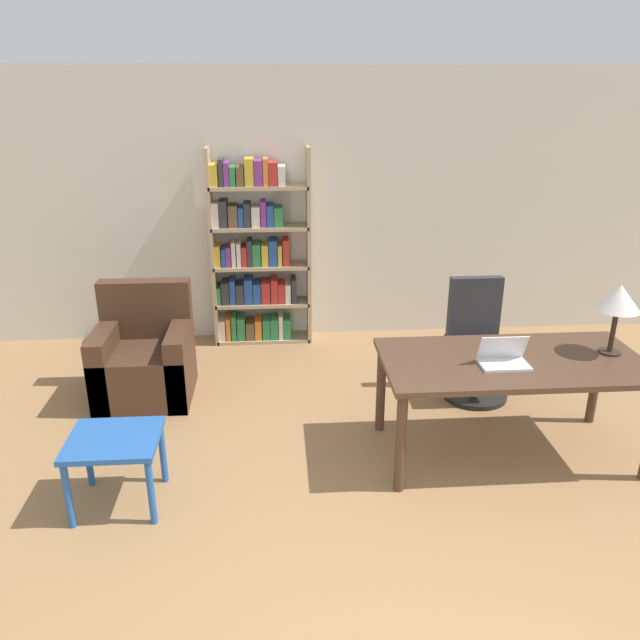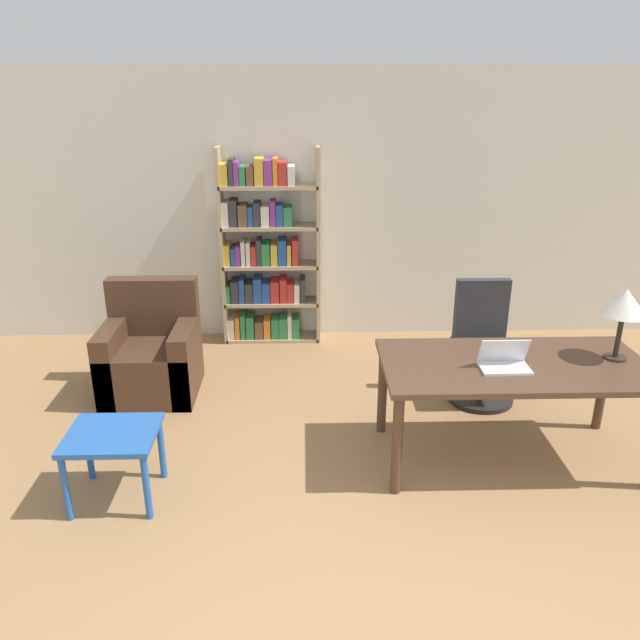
# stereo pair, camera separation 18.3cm
# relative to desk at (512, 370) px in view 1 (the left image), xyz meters

# --- Properties ---
(wall_back) EXTENTS (8.00, 0.06, 2.70)m
(wall_back) POSITION_rel_desk_xyz_m (-1.10, 2.46, 0.69)
(wall_back) COLOR silver
(wall_back) RESTS_ON ground_plane
(desk) EXTENTS (1.82, 0.90, 0.75)m
(desk) POSITION_rel_desk_xyz_m (0.00, 0.00, 0.00)
(desk) COLOR #4C3323
(desk) RESTS_ON ground_plane
(laptop) EXTENTS (0.33, 0.21, 0.20)m
(laptop) POSITION_rel_desk_xyz_m (-0.11, -0.08, 0.13)
(laptop) COLOR silver
(laptop) RESTS_ON desk
(table_lamp) EXTENTS (0.30, 0.30, 0.51)m
(table_lamp) POSITION_rel_desk_xyz_m (0.72, 0.05, 0.49)
(table_lamp) COLOR #2D2319
(table_lamp) RESTS_ON desk
(office_chair) EXTENTS (0.55, 0.55, 1.01)m
(office_chair) POSITION_rel_desk_xyz_m (0.06, 0.94, -0.22)
(office_chair) COLOR black
(office_chair) RESTS_ON ground_plane
(side_table_blue) EXTENTS (0.56, 0.50, 0.48)m
(side_table_blue) POSITION_rel_desk_xyz_m (-2.66, -0.40, -0.26)
(side_table_blue) COLOR #2356A3
(side_table_blue) RESTS_ON ground_plane
(armchair) EXTENTS (0.78, 0.72, 0.96)m
(armchair) POSITION_rel_desk_xyz_m (-2.76, 1.11, -0.34)
(armchair) COLOR #472D1E
(armchair) RESTS_ON ground_plane
(bookshelf) EXTENTS (0.99, 0.28, 1.97)m
(bookshelf) POSITION_rel_desk_xyz_m (-1.83, 2.27, 0.24)
(bookshelf) COLOR tan
(bookshelf) RESTS_ON ground_plane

